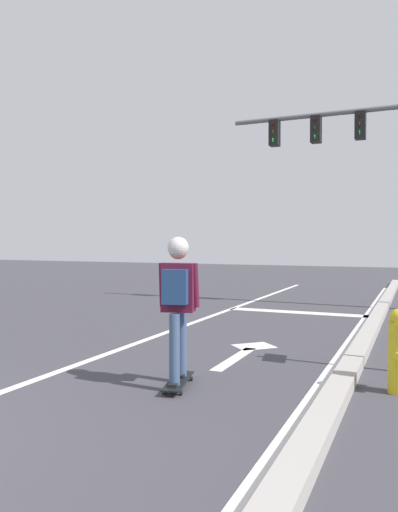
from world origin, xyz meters
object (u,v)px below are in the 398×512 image
(skater, at_px, (178,291))
(fire_hydrant, at_px, (398,351))
(traffic_signal_mast, at_px, (351,155))
(skateboard, at_px, (178,381))

(skater, bearing_deg, fire_hydrant, 19.06)
(fire_hydrant, bearing_deg, traffic_signal_mast, 100.88)
(skater, height_order, fire_hydrant, skater)
(traffic_signal_mast, relative_size, fire_hydrant, 5.57)
(traffic_signal_mast, xyz_separation_m, fire_hydrant, (1.31, -6.84, -3.18))
(skateboard, xyz_separation_m, fire_hydrant, (2.16, 0.72, 0.37))
(fire_hydrant, bearing_deg, skater, -160.94)
(skateboard, xyz_separation_m, skater, (0.00, -0.02, 0.96))
(skater, xyz_separation_m, traffic_signal_mast, (0.84, 7.58, 2.59))
(skateboard, distance_m, fire_hydrant, 2.30)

